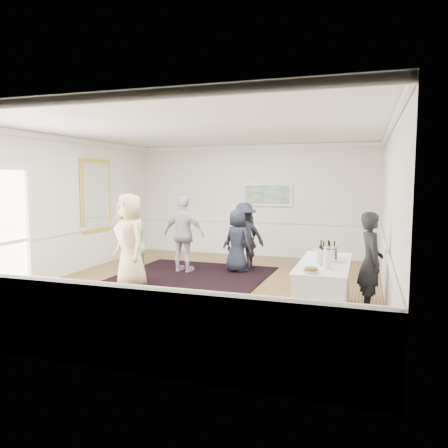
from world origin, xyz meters
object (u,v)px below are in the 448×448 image
(ice_bucket, at_px, (330,255))
(nut_bowl, at_px, (311,270))
(serving_table, at_px, (324,288))
(guest_dark_a, at_px, (244,236))
(guest_dark_b, at_px, (245,236))
(guest_tan, at_px, (130,241))
(guest_navy, at_px, (237,241))
(guest_lilac, at_px, (184,234))
(bartender, at_px, (371,262))
(guest_green, at_px, (131,245))

(ice_bucket, height_order, nut_bowl, ice_bucket)
(serving_table, xyz_separation_m, nut_bowl, (-0.11, -0.88, 0.46))
(guest_dark_a, relative_size, guest_dark_b, 1.00)
(serving_table, xyz_separation_m, guest_dark_a, (-2.23, 3.10, 0.39))
(guest_tan, relative_size, guest_navy, 1.30)
(guest_tan, xyz_separation_m, guest_lilac, (0.44, 1.73, -0.05))
(guest_tan, relative_size, guest_lilac, 1.06)
(bartender, distance_m, guest_navy, 3.78)
(bartender, relative_size, guest_navy, 1.13)
(guest_green, bearing_deg, bartender, 70.08)
(guest_green, xyz_separation_m, ice_bucket, (4.19, -0.74, 0.15))
(guest_lilac, bearing_deg, serving_table, 153.27)
(bartender, xyz_separation_m, guest_tan, (-4.66, 0.15, 0.12))
(serving_table, relative_size, guest_navy, 1.43)
(guest_navy, bearing_deg, guest_dark_a, -73.68)
(serving_table, xyz_separation_m, ice_bucket, (0.08, 0.13, 0.54))
(guest_green, xyz_separation_m, guest_dark_a, (1.88, 2.24, -0.01))
(guest_lilac, height_order, guest_dark_a, guest_lilac)
(nut_bowl, bearing_deg, guest_dark_b, 117.87)
(bartender, xyz_separation_m, guest_dark_b, (-2.95, 2.73, -0.02))
(serving_table, xyz_separation_m, guest_navy, (-2.28, 2.67, 0.31))
(serving_table, height_order, guest_navy, guest_navy)
(guest_lilac, height_order, ice_bucket, guest_lilac)
(guest_navy, bearing_deg, nut_bowl, 143.98)
(guest_green, bearing_deg, guest_navy, 120.25)
(serving_table, height_order, guest_tan, guest_tan)
(bartender, bearing_deg, guest_navy, 40.13)
(serving_table, bearing_deg, guest_navy, 130.48)
(ice_bucket, bearing_deg, nut_bowl, -100.66)
(guest_green, bearing_deg, nut_bowl, 52.23)
(guest_green, height_order, ice_bucket, guest_green)
(serving_table, distance_m, guest_dark_b, 3.84)
(bartender, distance_m, guest_lilac, 4.62)
(guest_lilac, distance_m, ice_bucket, 4.16)
(guest_lilac, xyz_separation_m, guest_dark_a, (1.26, 0.83, -0.09))
(guest_lilac, height_order, guest_navy, guest_lilac)
(serving_table, bearing_deg, guest_tan, 172.24)
(nut_bowl, bearing_deg, guest_dark_a, 118.05)
(serving_table, height_order, guest_green, guest_green)
(guest_tan, relative_size, guest_dark_a, 1.18)
(serving_table, relative_size, guest_tan, 1.10)
(bartender, relative_size, guest_green, 1.02)
(guest_green, bearing_deg, guest_dark_a, 125.66)
(serving_table, bearing_deg, guest_lilac, 146.94)
(guest_lilac, distance_m, guest_dark_a, 1.51)
(guest_tan, xyz_separation_m, guest_dark_b, (1.71, 2.58, -0.15))
(serving_table, distance_m, nut_bowl, 1.00)
(guest_navy, height_order, nut_bowl, guest_navy)
(bartender, height_order, guest_dark_a, bartender)
(guest_navy, relative_size, ice_bucket, 5.74)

